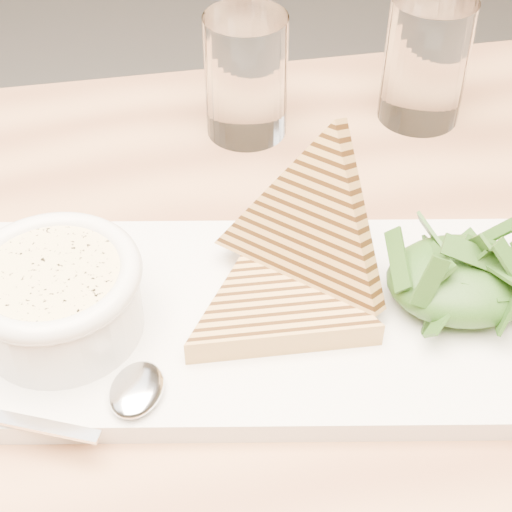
{
  "coord_description": "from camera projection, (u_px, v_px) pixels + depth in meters",
  "views": [
    {
      "loc": [
        0.02,
        -0.26,
        1.18
      ],
      "look_at": [
        0.04,
        0.13,
        0.82
      ],
      "focal_mm": 55.0,
      "sensor_mm": 36.0,
      "label": 1
    }
  ],
  "objects": [
    {
      "name": "table_top",
      "position": [
        332.0,
        343.0,
        0.57
      ],
      "size": [
        1.2,
        0.87,
        0.04
      ],
      "primitive_type": "cube",
      "rotation": [
        0.0,
        0.0,
        0.12
      ],
      "color": "#B37D51",
      "rests_on": "ground"
    },
    {
      "name": "platter",
      "position": [
        258.0,
        319.0,
        0.55
      ],
      "size": [
        0.44,
        0.21,
        0.02
      ],
      "primitive_type": "cube",
      "rotation": [
        0.0,
        0.0,
        -0.05
      ],
      "color": "white",
      "rests_on": "table_top"
    },
    {
      "name": "soup_bowl",
      "position": [
        59.0,
        305.0,
        0.52
      ],
      "size": [
        0.11,
        0.11,
        0.04
      ],
      "primitive_type": "cylinder",
      "color": "white",
      "rests_on": "platter"
    },
    {
      "name": "soup",
      "position": [
        52.0,
        276.0,
        0.5
      ],
      "size": [
        0.09,
        0.09,
        0.01
      ],
      "primitive_type": "cylinder",
      "color": "#EED38E",
      "rests_on": "soup_bowl"
    },
    {
      "name": "bowl_rim",
      "position": [
        51.0,
        274.0,
        0.5
      ],
      "size": [
        0.12,
        0.12,
        0.01
      ],
      "primitive_type": "torus",
      "color": "white",
      "rests_on": "soup_bowl"
    },
    {
      "name": "sandwich_flat",
      "position": [
        277.0,
        303.0,
        0.53
      ],
      "size": [
        0.16,
        0.16,
        0.02
      ],
      "primitive_type": null,
      "rotation": [
        0.0,
        0.0,
        0.07
      ],
      "color": "#B58849",
      "rests_on": "platter"
    },
    {
      "name": "sandwich_lean",
      "position": [
        311.0,
        225.0,
        0.53
      ],
      "size": [
        0.2,
        0.2,
        0.17
      ],
      "primitive_type": null,
      "rotation": [
        1.14,
        0.0,
        -0.65
      ],
      "color": "#B58849",
      "rests_on": "sandwich_flat"
    },
    {
      "name": "salad_base",
      "position": [
        463.0,
        280.0,
        0.54
      ],
      "size": [
        0.11,
        0.08,
        0.04
      ],
      "primitive_type": "ellipsoid",
      "color": "black",
      "rests_on": "platter"
    },
    {
      "name": "arugula_pile",
      "position": [
        464.0,
        273.0,
        0.53
      ],
      "size": [
        0.11,
        0.1,
        0.05
      ],
      "primitive_type": null,
      "color": "#416925",
      "rests_on": "platter"
    },
    {
      "name": "spoon_bowl",
      "position": [
        137.0,
        389.0,
        0.49
      ],
      "size": [
        0.04,
        0.05,
        0.01
      ],
      "primitive_type": "ellipsoid",
      "rotation": [
        0.0,
        0.0,
        -0.29
      ],
      "color": "silver",
      "rests_on": "platter"
    },
    {
      "name": "spoon_handle",
      "position": [
        11.0,
        420.0,
        0.47
      ],
      "size": [
        0.11,
        0.04,
        0.0
      ],
      "primitive_type": "cube",
      "rotation": [
        0.0,
        0.0,
        -0.29
      ],
      "color": "silver",
      "rests_on": "platter"
    },
    {
      "name": "glass_near",
      "position": [
        246.0,
        76.0,
        0.7
      ],
      "size": [
        0.07,
        0.07,
        0.11
      ],
      "primitive_type": "cylinder",
      "color": "white",
      "rests_on": "table_top"
    },
    {
      "name": "glass_far",
      "position": [
        426.0,
        61.0,
        0.71
      ],
      "size": [
        0.08,
        0.08,
        0.12
      ],
      "primitive_type": "cylinder",
      "color": "white",
      "rests_on": "table_top"
    }
  ]
}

